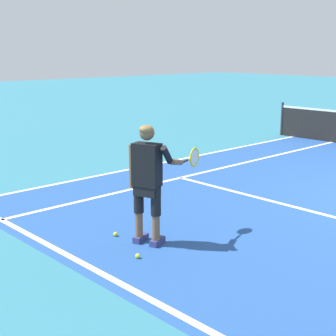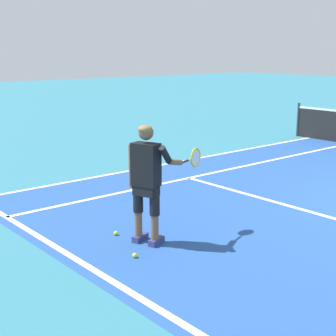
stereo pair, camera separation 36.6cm
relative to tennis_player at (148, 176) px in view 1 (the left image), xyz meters
name	(u,v)px [view 1 (the left image)]	position (x,y,z in m)	size (l,w,h in m)	color
line_baseline	(176,313)	(1.70, -1.10, -0.99)	(10.98, 0.10, 0.01)	white
line_singles_left	(216,169)	(-2.42, 4.15, -0.99)	(0.10, 10.50, 0.01)	white
line_doubles_left	(175,160)	(-3.79, 4.15, -0.99)	(0.10, 10.50, 0.01)	white
tennis_player	(148,176)	(0.00, 0.00, 0.00)	(0.58, 1.22, 1.71)	navy
tennis_ball_near_feet	(116,234)	(-0.55, -0.19, -0.96)	(0.07, 0.07, 0.07)	#CCE02D
tennis_ball_by_baseline	(138,256)	(0.31, -0.47, -0.96)	(0.07, 0.07, 0.07)	#CCE02D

